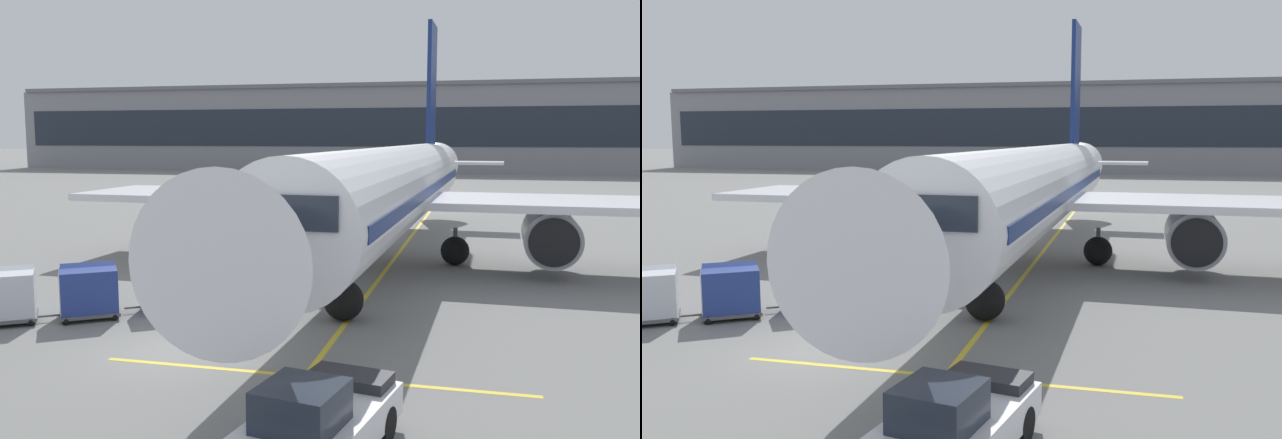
{
  "view_description": "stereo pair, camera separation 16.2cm",
  "coord_description": "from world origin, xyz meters",
  "views": [
    {
      "loc": [
        8.73,
        -17.94,
        6.4
      ],
      "look_at": [
        2.36,
        7.85,
        3.11
      ],
      "focal_mm": 37.51,
      "sensor_mm": 36.0,
      "label": 1
    },
    {
      "loc": [
        8.89,
        -17.9,
        6.4
      ],
      "look_at": [
        2.36,
        7.85,
        3.11
      ],
      "focal_mm": 37.51,
      "sensor_mm": 36.0,
      "label": 2
    }
  ],
  "objects": [
    {
      "name": "ground_crew_by_carts",
      "position": [
        -2.64,
        7.7,
        1.0
      ],
      "size": [
        0.4,
        0.51,
        1.74
      ],
      "color": "#333847",
      "rests_on": "ground"
    },
    {
      "name": "baggage_cart_lead",
      "position": [
        -2.52,
        4.36,
        1.0
      ],
      "size": [
        2.69,
        2.46,
        1.91
      ],
      "color": "#515156",
      "rests_on": "ground"
    },
    {
      "name": "apron_guidance_line_lead_in",
      "position": [
        4.2,
        14.25,
        0.0
      ],
      "size": [
        0.2,
        110.0,
        0.01
      ],
      "color": "yellow",
      "rests_on": "ground"
    },
    {
      "name": "safety_cone_engine_keepout",
      "position": [
        -3.17,
        15.39,
        0.39
      ],
      "size": [
        0.71,
        0.71,
        0.8
      ],
      "color": "black",
      "rests_on": "ground"
    },
    {
      "name": "ground_plane",
      "position": [
        0.0,
        0.0,
        0.0
      ],
      "size": [
        600.0,
        600.0,
        0.0
      ],
      "primitive_type": "plane",
      "color": "slate"
    },
    {
      "name": "safety_cone_wingtip",
      "position": [
        -1.12,
        15.51,
        0.38
      ],
      "size": [
        0.69,
        0.69,
        0.78
      ],
      "color": "black",
      "rests_on": "ground"
    },
    {
      "name": "apron_guidance_line_stop_bar",
      "position": [
        4.3,
        -1.24,
        0.0
      ],
      "size": [
        12.0,
        0.2,
        0.01
      ],
      "color": "yellow",
      "rests_on": "ground"
    },
    {
      "name": "terminal_building",
      "position": [
        -9.91,
        112.76,
        8.06
      ],
      "size": [
        149.33,
        19.01,
        16.23
      ],
      "color": "gray",
      "rests_on": "ground"
    },
    {
      "name": "baggage_cart_second",
      "position": [
        -4.81,
        2.61,
        1.0
      ],
      "size": [
        2.69,
        2.46,
        1.91
      ],
      "color": "#515156",
      "rests_on": "ground"
    },
    {
      "name": "ground_crew_by_loader",
      "position": [
        -1.11,
        6.5,
        1.0
      ],
      "size": [
        0.47,
        0.42,
        1.74
      ],
      "color": "#514C42",
      "rests_on": "ground"
    },
    {
      "name": "belt_loader",
      "position": [
        -0.12,
        7.46,
        0.85
      ],
      "size": [
        5.15,
        3.97,
        2.93
      ],
      "color": "#A3A8B2",
      "rests_on": "ground"
    },
    {
      "name": "parked_airplane",
      "position": [
        4.32,
        15.0,
        3.81
      ],
      "size": [
        32.84,
        43.31,
        14.54
      ],
      "color": "white",
      "rests_on": "ground"
    },
    {
      "name": "baggage_cart_third",
      "position": [
        -7.21,
        1.28,
        1.0
      ],
      "size": [
        2.69,
        2.46,
        1.91
      ],
      "color": "#515156",
      "rests_on": "ground"
    },
    {
      "name": "safety_cone_nose_mark",
      "position": [
        -1.89,
        15.04,
        0.36
      ],
      "size": [
        0.66,
        0.66,
        0.74
      ],
      "color": "black",
      "rests_on": "ground"
    },
    {
      "name": "pushback_tug",
      "position": [
        5.67,
        -5.8,
        0.83
      ],
      "size": [
        2.87,
        4.71,
        1.83
      ],
      "color": "silver",
      "rests_on": "ground"
    }
  ]
}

